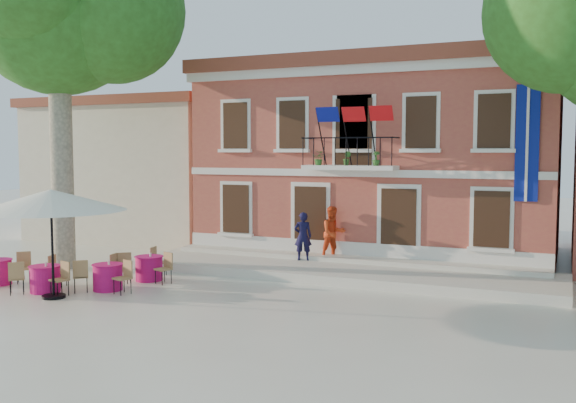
{
  "coord_description": "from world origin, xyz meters",
  "views": [
    {
      "loc": [
        8.81,
        -15.17,
        4.06
      ],
      "look_at": [
        0.62,
        3.5,
        2.45
      ],
      "focal_mm": 40.0,
      "sensor_mm": 36.0,
      "label": 1
    }
  ],
  "objects_px": {
    "pedestrian_navy": "(303,236)",
    "pedestrian_orange": "(333,233)",
    "plane_tree_west": "(58,6)",
    "patio_umbrella": "(51,200)",
    "cafe_table_0": "(108,276)",
    "cafe_table_1": "(45,277)",
    "cafe_table_3": "(149,267)"
  },
  "relations": [
    {
      "from": "pedestrian_navy",
      "to": "pedestrian_orange",
      "type": "distance_m",
      "value": 1.07
    },
    {
      "from": "plane_tree_west",
      "to": "patio_umbrella",
      "type": "relative_size",
      "value": 2.99
    },
    {
      "from": "pedestrian_navy",
      "to": "plane_tree_west",
      "type": "bearing_deg",
      "value": -1.47
    },
    {
      "from": "patio_umbrella",
      "to": "pedestrian_orange",
      "type": "distance_m",
      "value": 9.38
    },
    {
      "from": "plane_tree_west",
      "to": "pedestrian_orange",
      "type": "height_order",
      "value": "plane_tree_west"
    },
    {
      "from": "cafe_table_0",
      "to": "cafe_table_1",
      "type": "relative_size",
      "value": 1.01
    },
    {
      "from": "cafe_table_1",
      "to": "pedestrian_orange",
      "type": "bearing_deg",
      "value": 47.8
    },
    {
      "from": "cafe_table_1",
      "to": "patio_umbrella",
      "type": "bearing_deg",
      "value": -31.64
    },
    {
      "from": "pedestrian_orange",
      "to": "cafe_table_3",
      "type": "height_order",
      "value": "pedestrian_orange"
    },
    {
      "from": "pedestrian_navy",
      "to": "cafe_table_0",
      "type": "xyz_separation_m",
      "value": [
        -3.93,
        -5.44,
        -0.7
      ]
    },
    {
      "from": "plane_tree_west",
      "to": "cafe_table_3",
      "type": "distance_m",
      "value": 9.4
    },
    {
      "from": "cafe_table_3",
      "to": "pedestrian_navy",
      "type": "bearing_deg",
      "value": 45.91
    },
    {
      "from": "cafe_table_3",
      "to": "pedestrian_orange",
      "type": "bearing_deg",
      "value": 43.69
    },
    {
      "from": "patio_umbrella",
      "to": "cafe_table_0",
      "type": "height_order",
      "value": "patio_umbrella"
    },
    {
      "from": "pedestrian_navy",
      "to": "cafe_table_1",
      "type": "distance_m",
      "value": 8.39
    },
    {
      "from": "patio_umbrella",
      "to": "cafe_table_1",
      "type": "xyz_separation_m",
      "value": [
        -0.76,
        0.47,
        -2.28
      ]
    },
    {
      "from": "pedestrian_navy",
      "to": "cafe_table_3",
      "type": "distance_m",
      "value": 5.32
    },
    {
      "from": "pedestrian_navy",
      "to": "cafe_table_1",
      "type": "height_order",
      "value": "pedestrian_navy"
    },
    {
      "from": "cafe_table_0",
      "to": "plane_tree_west",
      "type": "bearing_deg",
      "value": 148.95
    },
    {
      "from": "patio_umbrella",
      "to": "pedestrian_orange",
      "type": "height_order",
      "value": "patio_umbrella"
    },
    {
      "from": "plane_tree_west",
      "to": "cafe_table_0",
      "type": "height_order",
      "value": "plane_tree_west"
    },
    {
      "from": "patio_umbrella",
      "to": "cafe_table_3",
      "type": "height_order",
      "value": "patio_umbrella"
    },
    {
      "from": "pedestrian_orange",
      "to": "cafe_table_3",
      "type": "bearing_deg",
      "value": 179.84
    },
    {
      "from": "patio_umbrella",
      "to": "pedestrian_navy",
      "type": "height_order",
      "value": "patio_umbrella"
    },
    {
      "from": "patio_umbrella",
      "to": "plane_tree_west",
      "type": "bearing_deg",
      "value": 129.31
    },
    {
      "from": "patio_umbrella",
      "to": "cafe_table_3",
      "type": "relative_size",
      "value": 2.2
    },
    {
      "from": "pedestrian_navy",
      "to": "cafe_table_1",
      "type": "relative_size",
      "value": 0.92
    },
    {
      "from": "pedestrian_navy",
      "to": "cafe_table_1",
      "type": "bearing_deg",
      "value": 25.29
    },
    {
      "from": "plane_tree_west",
      "to": "pedestrian_orange",
      "type": "distance_m",
      "value": 12.1
    },
    {
      "from": "pedestrian_orange",
      "to": "cafe_table_1",
      "type": "bearing_deg",
      "value": -176.05
    },
    {
      "from": "cafe_table_0",
      "to": "cafe_table_1",
      "type": "bearing_deg",
      "value": -147.76
    },
    {
      "from": "cafe_table_0",
      "to": "cafe_table_3",
      "type": "height_order",
      "value": "same"
    }
  ]
}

